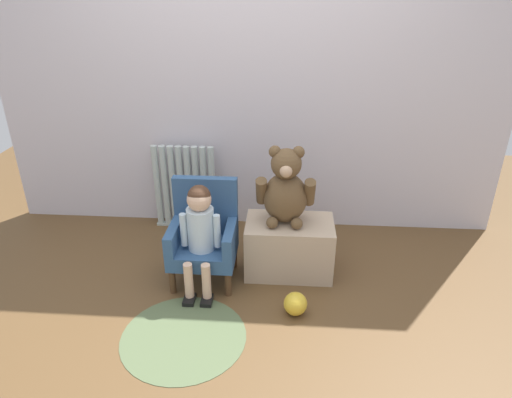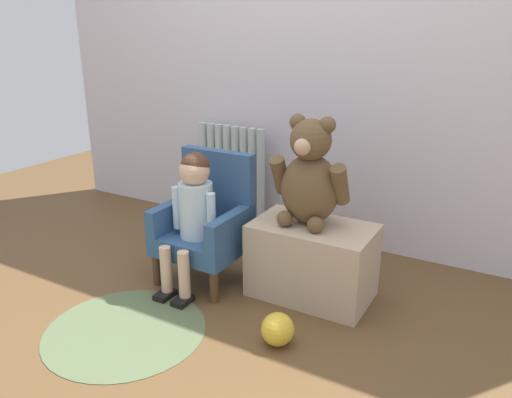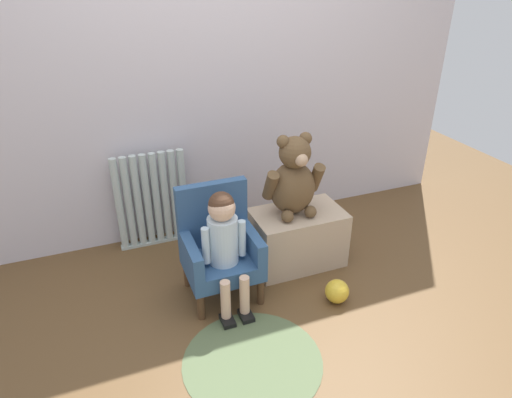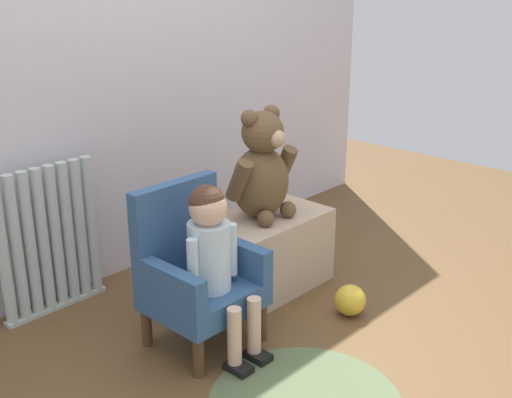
# 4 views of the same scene
# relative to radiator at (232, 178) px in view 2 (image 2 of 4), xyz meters

# --- Properties ---
(ground_plane) EXTENTS (6.00, 6.00, 0.00)m
(ground_plane) POSITION_rel_radiator_xyz_m (0.51, -1.14, -0.34)
(ground_plane) COLOR brown
(back_wall) EXTENTS (3.80, 0.05, 2.40)m
(back_wall) POSITION_rel_radiator_xyz_m (0.51, 0.13, 0.86)
(back_wall) COLOR silver
(back_wall) RESTS_ON ground_plane
(radiator) EXTENTS (0.50, 0.05, 0.68)m
(radiator) POSITION_rel_radiator_xyz_m (0.00, 0.00, 0.00)
(radiator) COLOR #AEBCB8
(radiator) RESTS_ON ground_plane
(child_armchair) EXTENTS (0.42, 0.38, 0.67)m
(child_armchair) POSITION_rel_radiator_xyz_m (0.27, -0.67, -0.03)
(child_armchair) COLOR #2E507B
(child_armchair) RESTS_ON ground_plane
(child_figure) EXTENTS (0.25, 0.35, 0.70)m
(child_figure) POSITION_rel_radiator_xyz_m (0.27, -0.78, 0.11)
(child_figure) COLOR silver
(child_figure) RESTS_ON ground_plane
(low_bench) EXTENTS (0.58, 0.35, 0.37)m
(low_bench) POSITION_rel_radiator_xyz_m (0.83, -0.57, -0.15)
(low_bench) COLOR tan
(low_bench) RESTS_ON ground_plane
(large_teddy_bear) EXTENTS (0.38, 0.27, 0.52)m
(large_teddy_bear) POSITION_rel_radiator_xyz_m (0.79, -0.55, 0.27)
(large_teddy_bear) COLOR brown
(large_teddy_bear) RESTS_ON low_bench
(floor_rug) EXTENTS (0.71, 0.71, 0.01)m
(floor_rug) POSITION_rel_radiator_xyz_m (0.24, -1.27, -0.33)
(floor_rug) COLOR #51613F
(floor_rug) RESTS_ON ground_plane
(toy_ball) EXTENTS (0.14, 0.14, 0.14)m
(toy_ball) POSITION_rel_radiator_xyz_m (0.87, -1.02, -0.27)
(toy_ball) COLOR gold
(toy_ball) RESTS_ON ground_plane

